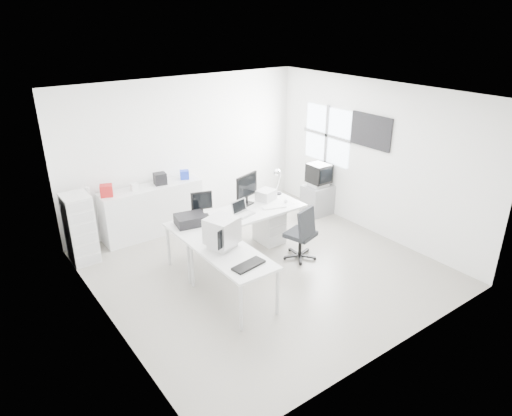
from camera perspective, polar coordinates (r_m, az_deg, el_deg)
floor at (r=7.54m, az=0.90°, el=-7.48°), size 5.00×5.00×0.01m
ceiling at (r=6.56m, az=1.06°, el=14.00°), size 5.00×5.00×0.01m
back_wall at (r=8.95m, az=-8.79°, el=7.10°), size 5.00×0.02×2.80m
left_wall at (r=5.89m, az=-18.85°, el=-2.76°), size 0.02×5.00×2.80m
right_wall at (r=8.59m, az=14.48°, el=5.94°), size 0.02×5.00×2.80m
window at (r=9.30m, az=8.86°, el=8.99°), size 0.02×1.20×1.10m
wall_picture at (r=8.50m, az=14.17°, el=9.29°), size 0.04×0.90×0.60m
main_desk at (r=7.81m, az=-2.18°, el=-3.22°), size 2.40×0.80×0.75m
side_desk at (r=6.60m, az=-2.94°, el=-8.64°), size 0.70×1.40×0.75m
drawer_pedestal at (r=8.24m, az=1.67°, el=-2.27°), size 0.40×0.50×0.60m
inkjet_printer at (r=7.30m, az=-8.21°, el=-1.46°), size 0.52×0.44×0.16m
lcd_monitor_small at (r=7.49m, az=-6.80°, el=0.44°), size 0.39×0.29×0.44m
lcd_monitor_large at (r=7.91m, az=-1.17°, el=2.36°), size 0.58×0.37×0.56m
laptop at (r=7.55m, az=-1.49°, el=-0.14°), size 0.38×0.39×0.21m
white_keyboard at (r=7.88m, az=2.31°, el=0.13°), size 0.44×0.25×0.02m
white_mouse at (r=8.09m, az=3.76°, el=0.89°), size 0.06×0.06×0.06m
laser_printer at (r=8.18m, az=1.26°, el=1.65°), size 0.38×0.35×0.18m
desk_lamp at (r=8.39m, az=2.84°, el=3.13°), size 0.18×0.18×0.43m
crt_monitor at (r=6.47m, az=-4.27°, el=-2.94°), size 0.56×0.56×0.51m
black_keyboard at (r=6.11m, az=-0.93°, el=-7.15°), size 0.50×0.26×0.03m
office_chair at (r=7.64m, az=5.59°, el=-2.97°), size 0.71×0.71×0.98m
tv_cabinet at (r=9.46m, az=7.69°, el=1.04°), size 0.56×0.46×0.61m
crt_tv at (r=9.27m, az=7.86°, el=4.09°), size 0.50×0.48×0.45m
sideboard at (r=8.68m, az=-12.78°, el=-0.26°), size 1.88×0.47×0.94m
clutter_box_a at (r=8.23m, az=-18.20°, el=2.08°), size 0.25×0.24×0.20m
clutter_box_b at (r=8.39m, az=-14.96°, el=2.58°), size 0.12×0.10×0.12m
clutter_box_c at (r=8.55m, az=-11.90°, el=3.61°), size 0.24×0.23×0.21m
clutter_box_d at (r=8.76m, az=-8.93°, el=4.14°), size 0.21×0.20×0.17m
clutter_bottle at (r=8.18m, az=-20.27°, el=1.74°), size 0.07×0.07×0.22m
filing_cabinet at (r=8.02m, az=-21.14°, el=-2.42°), size 0.41×0.49×1.18m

